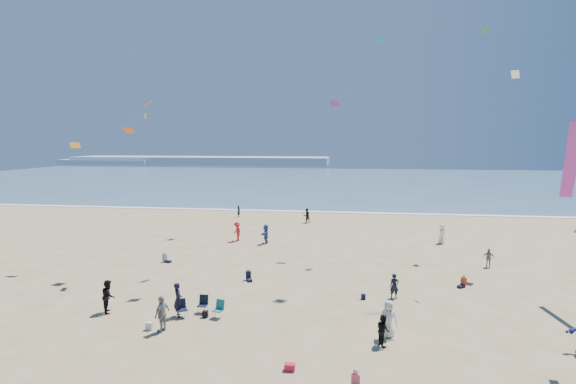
# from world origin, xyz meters

# --- Properties ---
(ground) EXTENTS (220.00, 220.00, 0.00)m
(ground) POSITION_xyz_m (0.00, 0.00, 0.00)
(ground) COLOR tan
(ground) RESTS_ON ground
(ocean) EXTENTS (220.00, 100.00, 0.06)m
(ocean) POSITION_xyz_m (0.00, 95.00, 0.03)
(ocean) COLOR #476B84
(ocean) RESTS_ON ground
(surf_line) EXTENTS (220.00, 1.20, 0.08)m
(surf_line) POSITION_xyz_m (0.00, 45.00, 0.04)
(surf_line) COLOR white
(surf_line) RESTS_ON ground
(headland_far) EXTENTS (110.00, 20.00, 3.20)m
(headland_far) POSITION_xyz_m (-60.00, 170.00, 1.60)
(headland_far) COLOR #7A8EA8
(headland_far) RESTS_ON ground
(headland_near) EXTENTS (40.00, 14.00, 2.00)m
(headland_near) POSITION_xyz_m (-100.00, 165.00, 1.00)
(headland_near) COLOR #7A8EA8
(headland_near) RESTS_ON ground
(standing_flyers) EXTENTS (34.71, 37.63, 1.94)m
(standing_flyers) POSITION_xyz_m (0.78, 15.81, 0.90)
(standing_flyers) COLOR black
(standing_flyers) RESTS_ON ground
(seated_group) EXTENTS (23.66, 21.01, 0.84)m
(seated_group) POSITION_xyz_m (2.05, 8.54, 0.42)
(seated_group) COLOR silver
(seated_group) RESTS_ON ground
(chair_cluster) EXTENTS (2.79, 1.52, 1.00)m
(chair_cluster) POSITION_xyz_m (-2.77, 6.70, 0.50)
(chair_cluster) COLOR black
(chair_cluster) RESTS_ON ground
(white_tote) EXTENTS (0.35, 0.20, 0.40)m
(white_tote) POSITION_xyz_m (-4.83, 4.52, 0.20)
(white_tote) COLOR silver
(white_tote) RESTS_ON ground
(black_backpack) EXTENTS (0.30, 0.22, 0.38)m
(black_backpack) POSITION_xyz_m (-2.47, 6.56, 0.19)
(black_backpack) COLOR black
(black_backpack) RESTS_ON ground
(cooler) EXTENTS (0.45, 0.30, 0.30)m
(cooler) POSITION_xyz_m (3.04, 1.45, 0.15)
(cooler) COLOR red
(cooler) RESTS_ON ground
(navy_bag) EXTENTS (0.28, 0.18, 0.34)m
(navy_bag) POSITION_xyz_m (6.35, 10.78, 0.17)
(navy_bag) COLOR black
(navy_bag) RESTS_ON ground
(kites_aloft) EXTENTS (38.48, 42.40, 26.47)m
(kites_aloft) POSITION_xyz_m (8.94, 12.62, 14.49)
(kites_aloft) COLOR #FFA730
(kites_aloft) RESTS_ON ground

